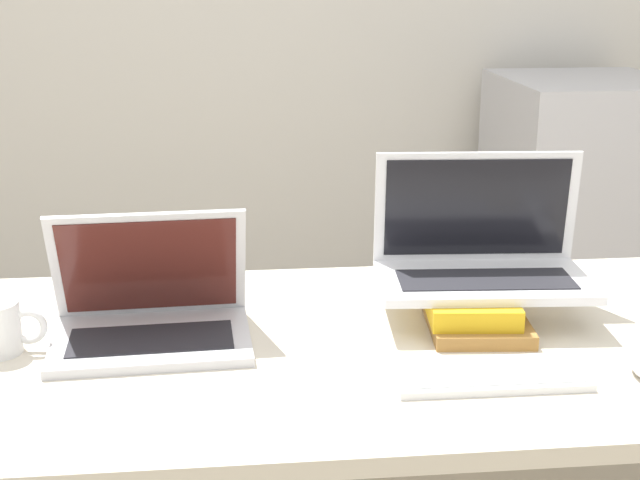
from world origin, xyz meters
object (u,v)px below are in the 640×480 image
at_px(book_stack, 469,304).
at_px(wireless_keyboard, 489,375).
at_px(laptop_left, 151,315).
at_px(laptop_on_books, 481,256).
at_px(mini_fridge, 576,233).

relative_size(book_stack, wireless_keyboard, 0.97).
height_order(laptop_left, laptop_on_books, laptop_on_books).
bearing_deg(book_stack, wireless_keyboard, -97.66).
bearing_deg(mini_fridge, laptop_on_books, -119.14).
height_order(wireless_keyboard, mini_fridge, mini_fridge).
height_order(laptop_left, book_stack, laptop_left).
distance_m(laptop_left, laptop_on_books, 0.59).
relative_size(laptop_left, book_stack, 1.17).
relative_size(laptop_on_books, mini_fridge, 0.39).
bearing_deg(laptop_left, book_stack, 3.54).
distance_m(book_stack, mini_fridge, 1.46).
bearing_deg(laptop_left, laptop_on_books, 6.68).
bearing_deg(mini_fridge, book_stack, -119.42).
height_order(book_stack, mini_fridge, mini_fridge).
xyz_separation_m(laptop_left, wireless_keyboard, (0.53, -0.20, -0.04)).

